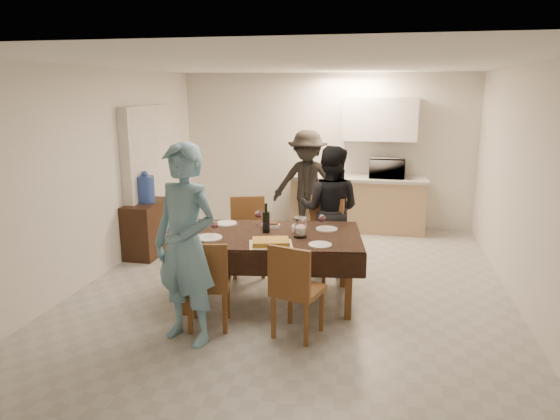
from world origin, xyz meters
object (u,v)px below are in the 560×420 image
at_px(microwave, 387,168).
at_px(wine_bottle, 266,218).
at_px(water_jug, 145,189).
at_px(person_near, 186,245).
at_px(water_pitcher, 300,227).
at_px(savoury_tart, 271,242).
at_px(dining_table, 270,237).
at_px(console, 148,228).
at_px(person_kitchen, 307,183).
at_px(person_far, 330,210).

bearing_deg(microwave, wine_bottle, 67.05).
relative_size(water_jug, person_near, 0.20).
bearing_deg(water_pitcher, savoury_tart, -127.15).
distance_m(dining_table, microwave, 3.40).
bearing_deg(person_near, water_jug, 143.16).
bearing_deg(console, person_kitchen, 35.29).
xyz_separation_m(savoury_tart, person_near, (-0.65, -0.67, 0.14)).
height_order(water_pitcher, person_kitchen, person_kitchen).
distance_m(console, wine_bottle, 2.40).
distance_m(dining_table, water_pitcher, 0.38).
bearing_deg(person_far, savoury_tart, 77.99).
height_order(person_far, person_kitchen, person_kitchen).
bearing_deg(person_kitchen, console, -144.71).
bearing_deg(water_pitcher, person_far, 79.70).
xyz_separation_m(microwave, person_near, (-1.81, -4.19, -0.12)).
bearing_deg(person_near, person_far, 81.66).
relative_size(water_jug, water_pitcher, 1.74).
distance_m(dining_table, water_jug, 2.42).
bearing_deg(person_far, person_near, 67.81).
xyz_separation_m(console, water_pitcher, (2.42, -1.27, 0.50)).
height_order(wine_bottle, person_far, person_far).
relative_size(water_jug, savoury_tart, 0.87).
distance_m(savoury_tart, microwave, 3.72).
bearing_deg(person_far, water_jug, 1.73).
xyz_separation_m(dining_table, water_jug, (-2.07, 1.22, 0.22)).
height_order(microwave, person_kitchen, person_kitchen).
bearing_deg(microwave, dining_table, 68.16).
xyz_separation_m(water_jug, person_kitchen, (2.08, 1.47, -0.11)).
bearing_deg(wine_bottle, savoury_tart, -70.77).
distance_m(water_pitcher, person_kitchen, 2.77).
distance_m(console, person_far, 2.67).
relative_size(water_jug, person_kitchen, 0.22).
bearing_deg(savoury_tart, person_far, 72.53).
height_order(savoury_tart, microwave, microwave).
bearing_deg(person_far, person_kitchen, -66.23).
distance_m(wine_bottle, microwave, 3.36).
bearing_deg(water_jug, console, 0.00).
bearing_deg(microwave, console, 29.97).
xyz_separation_m(dining_table, wine_bottle, (-0.05, 0.05, 0.20)).
bearing_deg(console, water_pitcher, -27.67).
xyz_separation_m(dining_table, console, (-2.07, 1.22, -0.36)).
height_order(savoury_tart, person_far, person_far).
xyz_separation_m(dining_table, microwave, (1.26, 3.14, 0.32)).
bearing_deg(wine_bottle, person_kitchen, 88.78).
bearing_deg(person_kitchen, wine_bottle, -91.22).
distance_m(wine_bottle, savoury_tart, 0.48).
bearing_deg(savoury_tart, wine_bottle, 109.23).
relative_size(console, savoury_tart, 1.89).
relative_size(dining_table, person_far, 1.29).
distance_m(person_near, person_far, 2.37).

